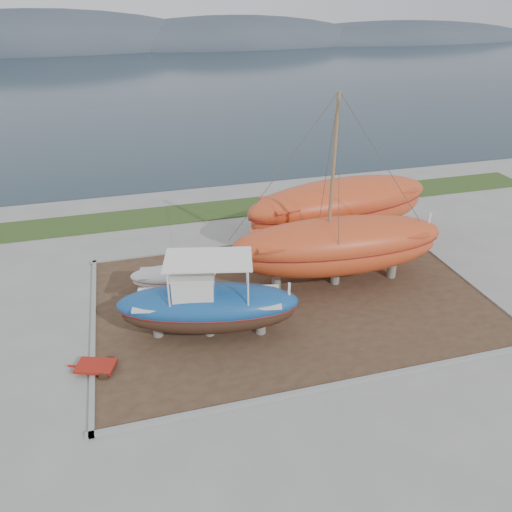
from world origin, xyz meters
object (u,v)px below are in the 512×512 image
object	(u,v)px
orange_sailboat	(342,196)
orange_bare_hull	(339,213)
blue_caique	(208,298)
white_dinghy	(174,280)
red_trailer	(96,368)

from	to	relation	value
orange_sailboat	orange_bare_hull	distance (m)	5.41
blue_caique	white_dinghy	xyz separation A→B (m)	(-0.99, 3.86, -1.20)
orange_bare_hull	orange_sailboat	bearing A→B (deg)	-122.20
orange_bare_hull	red_trailer	xyz separation A→B (m)	(-13.45, -7.74, -1.74)
white_dinghy	red_trailer	bearing A→B (deg)	-116.61
blue_caique	orange_sailboat	xyz separation A→B (m)	(6.84, 2.45, 2.84)
blue_caique	red_trailer	world-z (taller)	blue_caique
blue_caique	white_dinghy	bearing A→B (deg)	117.25
blue_caique	orange_bare_hull	distance (m)	11.00
white_dinghy	blue_caique	bearing A→B (deg)	-65.58
blue_caique	orange_bare_hull	world-z (taller)	orange_bare_hull
blue_caique	orange_sailboat	distance (m)	7.80
blue_caique	orange_sailboat	size ratio (longest dim) A/B	0.72
red_trailer	blue_caique	bearing A→B (deg)	33.01
orange_bare_hull	red_trailer	size ratio (longest dim) A/B	5.10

